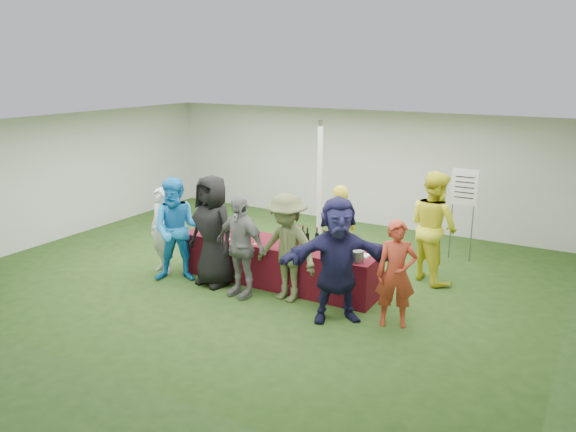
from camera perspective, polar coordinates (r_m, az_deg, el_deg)
The scene contains 18 objects.
ground at distance 10.45m, azimuth -2.31°, elevation -5.66°, with size 60.00×60.00×0.00m, color #284719.
tent at distance 10.84m, azimuth 3.22°, elevation 2.54°, with size 10.00×10.00×10.00m.
serving_table at distance 9.78m, azimuth -1.02°, elevation -4.80°, with size 3.60×0.80×0.75m, color maroon.
wine_bottles at distance 9.47m, azimuth 2.25°, elevation -2.31°, with size 0.56×0.16×0.32m.
wine_glasses at distance 9.49m, azimuth -2.62°, elevation -2.33°, with size 2.75×0.11×0.16m.
water_bottle at distance 9.67m, azimuth -0.56°, elevation -2.04°, with size 0.07×0.07×0.23m.
bar_towel at distance 9.05m, azimuth 7.46°, elevation -3.97°, with size 0.25×0.18×0.03m, color white.
dump_bucket at distance 8.78m, azimuth 6.99°, elevation -4.05°, with size 0.22×0.22×0.18m, color slate.
wine_list_sign at distance 11.24m, azimuth 17.45°, elevation 2.13°, with size 0.50×0.03×1.80m.
staff_pourer at distance 10.29m, azimuth 5.23°, elevation -1.26°, with size 0.59×0.39×1.63m, color gold.
staff_back at distance 10.07m, azimuth 14.56°, elevation -1.06°, with size 0.96×0.74×1.97m, color yellow.
customer_0 at distance 10.44m, azimuth -12.67°, elevation -1.46°, with size 0.58×0.38×1.59m, color silver.
customer_1 at distance 9.95m, azimuth -11.14°, elevation -1.40°, with size 0.90×0.70×1.85m, color #1A87DB.
customer_2 at distance 9.66m, azimuth -7.67°, elevation -1.50°, with size 0.94×0.61×1.93m, color black.
customer_3 at distance 9.17m, azimuth -4.90°, elevation -3.05°, with size 1.00×0.42×1.71m, color slate.
customer_4 at distance 8.95m, azimuth -0.14°, elevation -3.25°, with size 1.14×0.66×1.77m, color #515832.
customer_5 at distance 8.27m, azimuth 5.06°, elevation -4.45°, with size 1.75×0.56×1.89m, color #1B1A41.
customer_6 at distance 8.26m, azimuth 10.93°, elevation -5.80°, with size 0.58×0.38×1.59m, color #A63420.
Camera 1 is at (5.19, -8.28, 3.71)m, focal length 35.00 mm.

